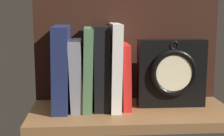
{
  "coord_description": "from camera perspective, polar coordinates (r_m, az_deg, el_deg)",
  "views": [
    {
      "loc": [
        -11.51,
        -86.55,
        26.06
      ],
      "look_at": [
        -4.98,
        3.04,
        10.8
      ],
      "focal_mm": 54.04,
      "sensor_mm": 36.0,
      "label": 1
    }
  ],
  "objects": [
    {
      "name": "book_gray_chess",
      "position": [
        0.91,
        -6.04,
        -1.05
      ],
      "size": [
        3.78,
        13.92,
        18.53
      ],
      "primitive_type": "cube",
      "rotation": [
        0.0,
        -0.03,
        0.0
      ],
      "color": "gray",
      "rests_on": "ground_plane"
    },
    {
      "name": "book_navy_bierce",
      "position": [
        0.91,
        -8.54,
        0.07
      ],
      "size": [
        4.39,
        16.76,
        22.24
      ],
      "primitive_type": "cube",
      "rotation": [
        0.0,
        0.02,
        0.0
      ],
      "color": "#192147",
      "rests_on": "ground_plane"
    },
    {
      "name": "book_black_skeptic",
      "position": [
        0.91,
        -1.84,
        0.13
      ],
      "size": [
        4.25,
        13.33,
        22.12
      ],
      "primitive_type": "cube",
      "rotation": [
        0.0,
        0.0,
        0.0
      ],
      "color": "black",
      "rests_on": "ground_plane"
    },
    {
      "name": "framed_clock",
      "position": [
        0.93,
        10.05,
        -0.83
      ],
      "size": [
        18.45,
        5.88,
        18.45
      ],
      "color": "black",
      "rests_on": "ground_plane"
    },
    {
      "name": "back_panel",
      "position": [
        1.0,
        2.49,
        4.71
      ],
      "size": [
        53.83,
        1.2,
        35.02
      ],
      "primitive_type": "cube",
      "color": "black",
      "rests_on": "ground_plane"
    },
    {
      "name": "book_white_catcher",
      "position": [
        0.91,
        0.49,
        0.36
      ],
      "size": [
        3.08,
        15.88,
        22.8
      ],
      "primitive_type": "cube",
      "rotation": [
        0.0,
        0.02,
        0.0
      ],
      "color": "silver",
      "rests_on": "ground_plane"
    },
    {
      "name": "book_red_requiem",
      "position": [
        0.92,
        2.18,
        -1.29
      ],
      "size": [
        2.55,
        12.35,
        17.37
      ],
      "primitive_type": "cube",
      "rotation": [
        0.0,
        -0.02,
        0.0
      ],
      "color": "red",
      "rests_on": "ground_plane"
    },
    {
      "name": "book_green_romantic",
      "position": [
        0.91,
        -4.09,
        -0.02
      ],
      "size": [
        3.01,
        14.72,
        21.76
      ],
      "primitive_type": "cube",
      "rotation": [
        0.0,
        0.03,
        0.0
      ],
      "color": "#476B44",
      "rests_on": "ground_plane"
    },
    {
      "name": "ground_plane",
      "position": [
        0.91,
        3.28,
        -7.74
      ],
      "size": [
        53.83,
        25.24,
        2.5
      ],
      "primitive_type": "cube",
      "color": "brown"
    }
  ]
}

